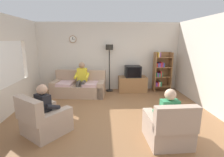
{
  "coord_description": "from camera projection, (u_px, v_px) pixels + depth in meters",
  "views": [
    {
      "loc": [
        -0.22,
        -4.32,
        2.03
      ],
      "look_at": [
        0.03,
        0.68,
        0.89
      ],
      "focal_mm": 27.47,
      "sensor_mm": 36.0,
      "label": 1
    }
  ],
  "objects": [
    {
      "name": "ground_plane",
      "position": [
        112.0,
        116.0,
        4.67
      ],
      "size": [
        12.0,
        12.0,
        0.0
      ],
      "primitive_type": "plane",
      "color": "#8C603D"
    },
    {
      "name": "back_wall_assembly",
      "position": [
        109.0,
        57.0,
        6.96
      ],
      "size": [
        6.2,
        0.17,
        2.7
      ],
      "color": "silver",
      "rests_on": "ground_plane"
    },
    {
      "name": "right_wall",
      "position": [
        220.0,
        66.0,
        4.51
      ],
      "size": [
        0.12,
        5.8,
        2.7
      ],
      "primitive_type": "cube",
      "color": "silver",
      "rests_on": "ground_plane"
    },
    {
      "name": "couch",
      "position": [
        79.0,
        87.0,
        6.36
      ],
      "size": [
        1.99,
        1.09,
        0.9
      ],
      "color": "tan",
      "rests_on": "ground_plane"
    },
    {
      "name": "tv_stand",
      "position": [
        132.0,
        84.0,
        6.84
      ],
      "size": [
        1.1,
        0.56,
        0.6
      ],
      "color": "olive",
      "rests_on": "ground_plane"
    },
    {
      "name": "tv",
      "position": [
        133.0,
        71.0,
        6.7
      ],
      "size": [
        0.6,
        0.49,
        0.44
      ],
      "color": "black",
      "rests_on": "tv_stand"
    },
    {
      "name": "bookshelf",
      "position": [
        161.0,
        71.0,
        6.86
      ],
      "size": [
        0.68,
        0.36,
        1.59
      ],
      "color": "olive",
      "rests_on": "ground_plane"
    },
    {
      "name": "floor_lamp",
      "position": [
        109.0,
        55.0,
        6.63
      ],
      "size": [
        0.28,
        0.28,
        1.85
      ],
      "color": "black",
      "rests_on": "ground_plane"
    },
    {
      "name": "armchair_near_window",
      "position": [
        45.0,
        121.0,
        3.76
      ],
      "size": [
        1.17,
        1.19,
        0.9
      ],
      "color": "tan",
      "rests_on": "ground_plane"
    },
    {
      "name": "armchair_near_bookshelf",
      "position": [
        168.0,
        129.0,
        3.42
      ],
      "size": [
        0.83,
        0.91,
        0.9
      ],
      "color": "tan",
      "rests_on": "ground_plane"
    },
    {
      "name": "person_on_couch",
      "position": [
        82.0,
        77.0,
        6.17
      ],
      "size": [
        0.54,
        0.57,
        1.24
      ],
      "color": "yellow",
      "rests_on": "ground_plane"
    },
    {
      "name": "person_in_left_armchair",
      "position": [
        47.0,
        106.0,
        3.76
      ],
      "size": [
        0.63,
        0.64,
        1.12
      ],
      "color": "black",
      "rests_on": "ground_plane"
    },
    {
      "name": "person_in_right_armchair",
      "position": [
        167.0,
        112.0,
        3.44
      ],
      "size": [
        0.52,
        0.55,
        1.12
      ],
      "color": "#338C59",
      "rests_on": "ground_plane"
    }
  ]
}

